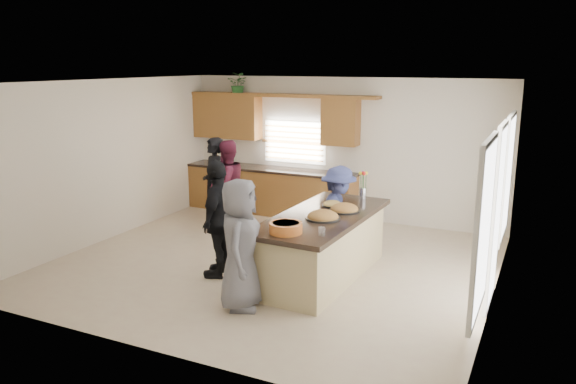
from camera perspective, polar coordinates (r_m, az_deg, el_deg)
The scene contains 18 objects.
floor at distance 8.87m, azimuth -1.52°, elevation -7.26°, with size 6.50×6.50×0.00m, color beige.
room_shell at distance 8.40m, azimuth -1.60°, elevation 4.98°, with size 6.52×6.02×2.81m.
back_cabinetry at distance 11.62m, azimuth -1.93°, elevation 2.31°, with size 4.08×0.66×2.46m.
right_wall_glazing at distance 7.51m, azimuth 20.43°, elevation -1.17°, with size 0.06×4.00×2.25m.
island at distance 8.21m, azimuth 3.49°, elevation -5.65°, with size 1.27×2.75×0.95m.
platter_front at distance 7.82m, azimuth 3.57°, elevation -2.56°, with size 0.49×0.49×0.20m.
platter_mid at distance 8.25m, azimuth 5.75°, elevation -1.78°, with size 0.45×0.45×0.18m.
platter_back at distance 8.52m, azimuth 4.51°, elevation -1.28°, with size 0.31×0.31×0.13m.
salad_bowl at distance 7.18m, azimuth -0.23°, elevation -3.59°, with size 0.43×0.43×0.13m.
clear_cup at distance 7.09m, azimuth 3.44°, elevation -4.01°, with size 0.09×0.09×0.11m, color white.
plate_stack at distance 8.79m, azimuth 4.72°, elevation -0.84°, with size 0.23×0.23×0.05m, color #AD83BE.
flower_vase at distance 9.03m, azimuth 7.63°, elevation 0.88°, with size 0.14×0.14×0.44m.
potted_plant at distance 11.86m, azimuth -5.05°, elevation 10.86°, with size 0.42×0.36×0.47m, color #286529.
woman_left_back at distance 10.61m, azimuth -7.54°, elevation 0.89°, with size 0.63×0.41×1.73m, color black.
woman_left_mid at distance 10.50m, azimuth -6.26°, elevation 0.68°, with size 0.82×0.64×1.68m, color maroon.
woman_left_front at distance 8.21m, azimuth -7.07°, elevation -2.71°, with size 1.01×0.42×1.73m, color black.
woman_right_back at distance 8.74m, azimuth 5.13°, elevation -2.33°, with size 0.99×0.57×1.54m, color navy.
woman_right_front at distance 7.11m, azimuth -4.89°, elevation -5.33°, with size 0.83×0.54×1.69m, color slate.
Camera 1 is at (3.77, -7.42, 3.09)m, focal length 35.00 mm.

